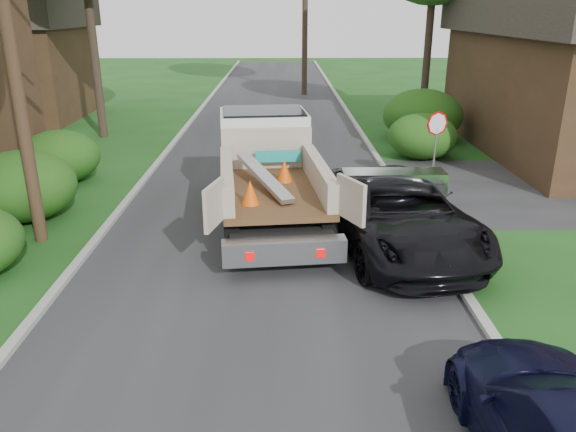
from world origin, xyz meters
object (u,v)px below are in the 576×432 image
at_px(utility_pole, 6,19).
at_px(house_left_far, 9,57).
at_px(flatbed_truck, 267,161).
at_px(black_pickup, 395,213).
at_px(stop_sign, 436,134).

distance_m(utility_pole, house_left_far, 18.93).
xyz_separation_m(flatbed_truck, black_pickup, (3.07, -2.62, -0.57)).
bearing_deg(house_left_far, utility_pole, -64.77).
xyz_separation_m(utility_pole, house_left_far, (-8.02, 17.02, -2.12)).
bearing_deg(flatbed_truck, black_pickup, -46.33).
bearing_deg(utility_pole, flatbed_truck, 21.08).
bearing_deg(utility_pole, black_pickup, -3.20).
distance_m(flatbed_truck, black_pickup, 4.07).
distance_m(house_left_far, black_pickup, 24.24).
distance_m(stop_sign, flatbed_truck, 5.48).
xyz_separation_m(stop_sign, utility_pole, (-10.68, -4.02, 3.40)).
bearing_deg(house_left_far, stop_sign, -34.81).
relative_size(flatbed_truck, black_pickup, 1.16).
bearing_deg(utility_pole, house_left_far, 115.23).
xyz_separation_m(stop_sign, black_pickup, (-2.07, -4.50, -0.92)).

